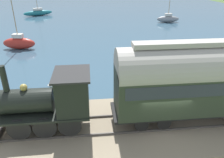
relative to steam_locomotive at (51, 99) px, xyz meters
The scene contains 9 objects.
ground_plane 6.20m from the steam_locomotive, 92.59° to the right, with size 200.00×200.00×0.00m, color #476033.
harbor_water 43.64m from the steam_locomotive, ahead, with size 80.00×80.00×0.01m.
rail_embankment 6.11m from the steam_locomotive, 90.00° to the right, with size 5.80×56.00×0.60m.
steam_locomotive is the anchor object (origin of this frame).
passenger_coach 8.03m from the steam_locomotive, 90.00° to the right, with size 2.30×9.75×4.57m.
sailboat_gray 35.14m from the steam_locomotive, 29.07° to the right, with size 1.37×4.25×8.51m.
sailboat_red 17.82m from the steam_locomotive, 20.76° to the left, with size 1.73×3.98×9.30m.
sailboat_teal 42.03m from the steam_locomotive, 12.06° to the left, with size 3.96×6.14×9.63m.
rowboat_near_shore 6.43m from the steam_locomotive, ahead, with size 1.00×2.43×0.37m.
Camera 1 is at (-9.61, 3.68, 8.07)m, focal length 35.00 mm.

